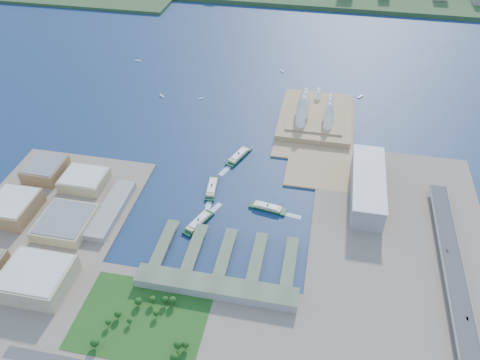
% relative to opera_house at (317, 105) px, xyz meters
% --- Properties ---
extents(ground, '(3000.00, 3000.00, 0.00)m').
position_rel_opera_house_xyz_m(ground, '(-105.00, -280.00, -32.00)').
color(ground, '#0F1C47').
rests_on(ground, ground).
extents(west_land, '(220.00, 390.00, 3.00)m').
position_rel_opera_house_xyz_m(west_land, '(-355.00, -385.00, -30.50)').
color(west_land, gray).
rests_on(west_land, ground).
extents(south_land, '(720.00, 180.00, 3.00)m').
position_rel_opera_house_xyz_m(south_land, '(-105.00, -490.00, -30.50)').
color(south_land, gray).
rests_on(south_land, ground).
extents(east_land, '(240.00, 500.00, 3.00)m').
position_rel_opera_house_xyz_m(east_land, '(135.00, -330.00, -30.50)').
color(east_land, gray).
rests_on(east_land, ground).
extents(peninsula, '(135.00, 220.00, 3.00)m').
position_rel_opera_house_xyz_m(peninsula, '(2.50, -20.00, -30.50)').
color(peninsula, '#A4825A').
rests_on(peninsula, ground).
extents(opera_house, '(134.00, 180.00, 58.00)m').
position_rel_opera_house_xyz_m(opera_house, '(0.00, 0.00, 0.00)').
color(opera_house, white).
rests_on(opera_house, peninsula).
extents(toaster_building, '(45.00, 155.00, 35.00)m').
position_rel_opera_house_xyz_m(toaster_building, '(90.00, -200.00, -11.50)').
color(toaster_building, gray).
rests_on(toaster_building, east_land).
extents(expressway, '(26.00, 340.00, 11.85)m').
position_rel_opera_house_xyz_m(expressway, '(195.00, -340.00, -23.07)').
color(expressway, gray).
rests_on(expressway, east_land).
extents(west_buildings, '(200.00, 280.00, 27.00)m').
position_rel_opera_house_xyz_m(west_buildings, '(-355.00, -350.00, -15.50)').
color(west_buildings, olive).
rests_on(west_buildings, west_land).
extents(ferry_wharves, '(184.00, 90.00, 9.30)m').
position_rel_opera_house_xyz_m(ferry_wharves, '(-91.00, -355.00, -27.35)').
color(ferry_wharves, '#4C5C46').
rests_on(ferry_wharves, ground).
extents(terminal_building, '(200.00, 28.00, 12.00)m').
position_rel_opera_house_xyz_m(terminal_building, '(-90.00, -415.00, -23.00)').
color(terminal_building, gray).
rests_on(terminal_building, south_land).
extents(park, '(150.00, 110.00, 16.00)m').
position_rel_opera_house_xyz_m(park, '(-165.00, -470.00, -21.00)').
color(park, '#194714').
rests_on(park, south_land).
extents(ferry_a, '(19.72, 57.59, 10.68)m').
position_rel_opera_house_xyz_m(ferry_a, '(-140.99, -229.60, -26.66)').
color(ferry_a, '#0D3721').
rests_on(ferry_a, ground).
extents(ferry_b, '(35.71, 60.77, 11.22)m').
position_rel_opera_house_xyz_m(ferry_b, '(-116.71, -141.91, -26.39)').
color(ferry_b, '#0D3721').
rests_on(ferry_b, ground).
extents(ferry_c, '(35.21, 57.68, 10.69)m').
position_rel_opera_house_xyz_m(ferry_c, '(-141.56, -306.18, -26.66)').
color(ferry_c, '#0D3721').
rests_on(ferry_c, ground).
extents(ferry_d, '(56.20, 22.49, 10.34)m').
position_rel_opera_house_xyz_m(ferry_d, '(-50.38, -256.76, -26.83)').
color(ferry_d, '#0D3721').
rests_on(ferry_d, ground).
extents(boat_a, '(12.96, 11.72, 2.70)m').
position_rel_opera_house_xyz_m(boat_a, '(-308.94, 28.76, -30.65)').
color(boat_a, white).
rests_on(boat_a, ground).
extents(boat_b, '(8.22, 8.13, 2.31)m').
position_rel_opera_house_xyz_m(boat_b, '(-228.77, 33.59, -30.84)').
color(boat_b, white).
rests_on(boat_b, ground).
extents(boat_c, '(11.09, 13.58, 3.09)m').
position_rel_opera_house_xyz_m(boat_c, '(82.68, 103.52, -30.46)').
color(boat_c, white).
rests_on(boat_c, ground).
extents(boat_d, '(14.53, 4.37, 2.42)m').
position_rel_opera_house_xyz_m(boat_d, '(-412.99, 170.82, -30.79)').
color(boat_d, white).
rests_on(boat_d, ground).
extents(boat_e, '(9.02, 11.19, 2.72)m').
position_rel_opera_house_xyz_m(boat_e, '(-85.76, 182.79, -30.64)').
color(boat_e, white).
rests_on(boat_e, ground).
extents(car_b, '(1.52, 4.35, 1.43)m').
position_rel_opera_house_xyz_m(car_b, '(199.00, -405.82, -16.43)').
color(car_b, slate).
rests_on(car_b, expressway).
extents(car_c, '(1.95, 4.80, 1.39)m').
position_rel_opera_house_xyz_m(car_c, '(191.00, -303.79, -16.45)').
color(car_c, slate).
rests_on(car_c, expressway).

